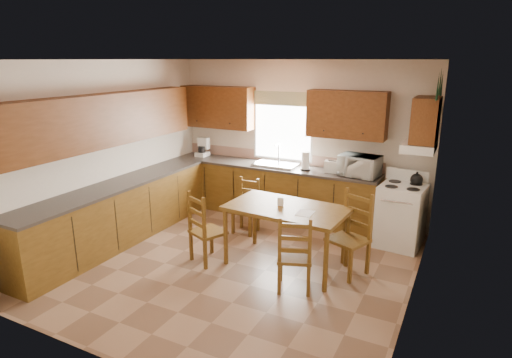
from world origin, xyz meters
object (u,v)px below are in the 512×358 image
at_px(chair_near_left, 208,227).
at_px(chair_far_left, 246,207).
at_px(chair_near_right, 295,252).
at_px(dining_table, 286,236).
at_px(chair_far_right, 348,235).
at_px(stove, 401,216).
at_px(microwave, 359,166).

xyz_separation_m(chair_near_left, chair_far_left, (-0.03, 1.13, -0.06)).
distance_m(chair_near_right, chair_far_left, 1.87).
xyz_separation_m(dining_table, chair_far_right, (0.80, 0.15, 0.12)).
distance_m(stove, chair_near_right, 2.11).
height_order(stove, dining_table, stove).
xyz_separation_m(stove, microwave, (-0.73, 0.28, 0.63)).
height_order(stove, microwave, microwave).
height_order(microwave, chair_far_left, microwave).
xyz_separation_m(dining_table, chair_far_left, (-1.03, 0.76, 0.02)).
bearing_deg(microwave, stove, -12.69).
bearing_deg(dining_table, chair_near_right, -53.90).
bearing_deg(chair_far_left, chair_far_right, -19.26).
xyz_separation_m(stove, chair_far_left, (-2.29, -0.60, -0.02)).
distance_m(stove, chair_far_left, 2.37).
bearing_deg(chair_near_right, stove, -136.04).
distance_m(dining_table, chair_far_left, 1.28).
bearing_deg(chair_far_right, dining_table, -147.26).
xyz_separation_m(chair_near_left, chair_near_right, (1.34, -0.15, -0.02)).
xyz_separation_m(chair_near_right, chair_far_left, (-1.36, 1.29, -0.05)).
relative_size(dining_table, chair_near_left, 1.56).
relative_size(stove, chair_far_right, 0.85).
xyz_separation_m(microwave, chair_far_right, (0.26, -1.50, -0.55)).
height_order(chair_near_left, chair_far_right, chair_far_right).
bearing_deg(stove, dining_table, -126.97).
height_order(chair_far_left, chair_far_right, chair_far_right).
bearing_deg(chair_far_left, stove, 14.05).
bearing_deg(chair_far_right, stove, 91.18).
relative_size(microwave, dining_table, 0.36).
distance_m(dining_table, chair_near_right, 0.63).
bearing_deg(stove, chair_far_left, -159.33).
xyz_separation_m(dining_table, chair_near_right, (0.34, -0.53, 0.06)).
bearing_deg(chair_near_right, chair_near_left, -26.50).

